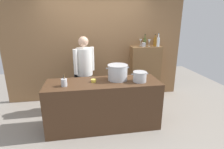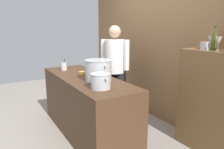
{
  "view_description": "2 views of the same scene",
  "coord_description": "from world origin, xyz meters",
  "px_view_note": "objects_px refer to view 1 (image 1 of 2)",
  "views": [
    {
      "loc": [
        -0.35,
        -3.05,
        1.99
      ],
      "look_at": [
        0.23,
        0.39,
        0.91
      ],
      "focal_mm": 28.57,
      "sensor_mm": 36.0,
      "label": 1
    },
    {
      "loc": [
        2.92,
        -1.26,
        1.63
      ],
      "look_at": [
        0.11,
        0.39,
        0.92
      ],
      "focal_mm": 34.83,
      "sensor_mm": 36.0,
      "label": 2
    }
  ],
  "objects_px": {
    "wine_bottle_clear": "(158,42)",
    "wine_bottle_amber": "(155,42)",
    "stockpot_small": "(140,77)",
    "spice_tin_silver": "(144,45)",
    "butter_jar": "(94,81)",
    "wine_glass_wide": "(149,42)",
    "wine_glass_tall": "(141,41)",
    "stockpot_large": "(118,72)",
    "chef": "(84,69)",
    "utensil_crock": "(64,82)",
    "wine_bottle_olive": "(145,42)"
  },
  "relations": [
    {
      "from": "butter_jar",
      "to": "wine_glass_wide",
      "type": "height_order",
      "value": "wine_glass_wide"
    },
    {
      "from": "wine_bottle_olive",
      "to": "spice_tin_silver",
      "type": "height_order",
      "value": "wine_bottle_olive"
    },
    {
      "from": "wine_bottle_amber",
      "to": "wine_glass_tall",
      "type": "height_order",
      "value": "wine_bottle_amber"
    },
    {
      "from": "wine_bottle_olive",
      "to": "spice_tin_silver",
      "type": "relative_size",
      "value": 2.89
    },
    {
      "from": "butter_jar",
      "to": "wine_glass_wide",
      "type": "distance_m",
      "value": 1.95
    },
    {
      "from": "chef",
      "to": "wine_bottle_olive",
      "type": "height_order",
      "value": "chef"
    },
    {
      "from": "stockpot_large",
      "to": "wine_glass_wide",
      "type": "xyz_separation_m",
      "value": [
        1.02,
        1.11,
        0.42
      ]
    },
    {
      "from": "butter_jar",
      "to": "spice_tin_silver",
      "type": "relative_size",
      "value": 0.91
    },
    {
      "from": "wine_bottle_clear",
      "to": "wine_glass_wide",
      "type": "bearing_deg",
      "value": 161.71
    },
    {
      "from": "wine_bottle_olive",
      "to": "wine_bottle_amber",
      "type": "distance_m",
      "value": 0.26
    },
    {
      "from": "wine_bottle_clear",
      "to": "wine_glass_tall",
      "type": "height_order",
      "value": "wine_bottle_clear"
    },
    {
      "from": "chef",
      "to": "spice_tin_silver",
      "type": "distance_m",
      "value": 1.59
    },
    {
      "from": "chef",
      "to": "butter_jar",
      "type": "bearing_deg",
      "value": 65.34
    },
    {
      "from": "butter_jar",
      "to": "stockpot_large",
      "type": "bearing_deg",
      "value": 6.67
    },
    {
      "from": "stockpot_small",
      "to": "utensil_crock",
      "type": "relative_size",
      "value": 1.51
    },
    {
      "from": "butter_jar",
      "to": "wine_bottle_clear",
      "type": "xyz_separation_m",
      "value": [
        1.68,
        1.1,
        0.54
      ]
    },
    {
      "from": "wine_bottle_amber",
      "to": "spice_tin_silver",
      "type": "xyz_separation_m",
      "value": [
        -0.32,
        -0.06,
        -0.06
      ]
    },
    {
      "from": "utensil_crock",
      "to": "wine_bottle_clear",
      "type": "xyz_separation_m",
      "value": [
        2.19,
        1.22,
        0.5
      ]
    },
    {
      "from": "utensil_crock",
      "to": "wine_bottle_amber",
      "type": "relative_size",
      "value": 0.71
    },
    {
      "from": "butter_jar",
      "to": "wine_bottle_olive",
      "type": "relative_size",
      "value": 0.31
    },
    {
      "from": "wine_glass_wide",
      "to": "spice_tin_silver",
      "type": "xyz_separation_m",
      "value": [
        -0.16,
        -0.04,
        -0.07
      ]
    },
    {
      "from": "wine_glass_wide",
      "to": "spice_tin_silver",
      "type": "relative_size",
      "value": 1.69
    },
    {
      "from": "stockpot_small",
      "to": "wine_glass_wide",
      "type": "relative_size",
      "value": 1.82
    },
    {
      "from": "stockpot_large",
      "to": "utensil_crock",
      "type": "xyz_separation_m",
      "value": [
        -0.96,
        -0.18,
        -0.08
      ]
    },
    {
      "from": "chef",
      "to": "utensil_crock",
      "type": "xyz_separation_m",
      "value": [
        -0.36,
        -0.81,
        0.0
      ]
    },
    {
      "from": "chef",
      "to": "stockpot_small",
      "type": "xyz_separation_m",
      "value": [
        0.98,
        -0.8,
        0.03
      ]
    },
    {
      "from": "utensil_crock",
      "to": "wine_bottle_clear",
      "type": "distance_m",
      "value": 2.56
    },
    {
      "from": "wine_bottle_clear",
      "to": "wine_bottle_amber",
      "type": "distance_m",
      "value": 0.1
    },
    {
      "from": "utensil_crock",
      "to": "butter_jar",
      "type": "distance_m",
      "value": 0.52
    },
    {
      "from": "spice_tin_silver",
      "to": "stockpot_small",
      "type": "bearing_deg",
      "value": -111.18
    },
    {
      "from": "wine_bottle_clear",
      "to": "spice_tin_silver",
      "type": "xyz_separation_m",
      "value": [
        -0.36,
        0.03,
        -0.07
      ]
    },
    {
      "from": "stockpot_large",
      "to": "butter_jar",
      "type": "xyz_separation_m",
      "value": [
        -0.46,
        -0.05,
        -0.12
      ]
    },
    {
      "from": "wine_bottle_clear",
      "to": "wine_bottle_amber",
      "type": "xyz_separation_m",
      "value": [
        -0.04,
        0.09,
        -0.01
      ]
    },
    {
      "from": "wine_glass_wide",
      "to": "spice_tin_silver",
      "type": "distance_m",
      "value": 0.17
    },
    {
      "from": "stockpot_large",
      "to": "spice_tin_silver",
      "type": "relative_size",
      "value": 4.27
    },
    {
      "from": "stockpot_small",
      "to": "butter_jar",
      "type": "xyz_separation_m",
      "value": [
        -0.84,
        0.11,
        -0.07
      ]
    },
    {
      "from": "butter_jar",
      "to": "wine_glass_wide",
      "type": "bearing_deg",
      "value": 38.42
    },
    {
      "from": "chef",
      "to": "stockpot_small",
      "type": "distance_m",
      "value": 1.27
    },
    {
      "from": "butter_jar",
      "to": "spice_tin_silver",
      "type": "height_order",
      "value": "spice_tin_silver"
    },
    {
      "from": "stockpot_small",
      "to": "spice_tin_silver",
      "type": "relative_size",
      "value": 3.07
    },
    {
      "from": "wine_glass_tall",
      "to": "stockpot_small",
      "type": "bearing_deg",
      "value": -108.0
    },
    {
      "from": "wine_bottle_amber",
      "to": "spice_tin_silver",
      "type": "bearing_deg",
      "value": -169.36
    },
    {
      "from": "chef",
      "to": "wine_bottle_clear",
      "type": "xyz_separation_m",
      "value": [
        1.83,
        0.41,
        0.5
      ]
    },
    {
      "from": "utensil_crock",
      "to": "wine_glass_wide",
      "type": "xyz_separation_m",
      "value": [
        1.98,
        1.29,
        0.5
      ]
    },
    {
      "from": "utensil_crock",
      "to": "wine_bottle_olive",
      "type": "height_order",
      "value": "wine_bottle_olive"
    },
    {
      "from": "stockpot_small",
      "to": "chef",
      "type": "bearing_deg",
      "value": 140.99
    },
    {
      "from": "butter_jar",
      "to": "chef",
      "type": "bearing_deg",
      "value": 102.21
    },
    {
      "from": "wine_bottle_amber",
      "to": "spice_tin_silver",
      "type": "height_order",
      "value": "wine_bottle_amber"
    },
    {
      "from": "stockpot_small",
      "to": "wine_glass_wide",
      "type": "distance_m",
      "value": 1.5
    },
    {
      "from": "stockpot_small",
      "to": "wine_glass_wide",
      "type": "height_order",
      "value": "wine_glass_wide"
    }
  ]
}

